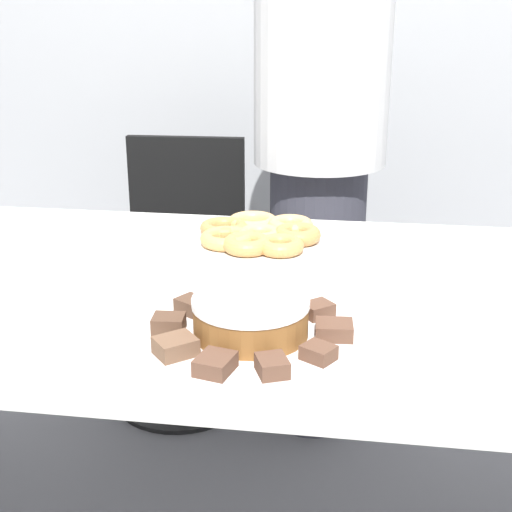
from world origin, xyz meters
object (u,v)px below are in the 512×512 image
Objects in this scene: plate_cake at (251,337)px; office_chair_left at (181,282)px; person_standing at (320,144)px; frosted_cake at (251,316)px; plate_donuts at (260,243)px.

office_chair_left is at bearing 110.15° from plate_cake.
plate_cake is at bearing -92.52° from person_standing.
office_chair_left is at bearing 110.15° from frosted_cake.
plate_donuts is (-0.05, 0.47, 0.00)m from plate_cake.
office_chair_left is 1.25m from plate_cake.
plate_donuts is (-0.10, -0.55, -0.13)m from person_standing.
plate_donuts is at bearing 96.32° from frosted_cake.
plate_cake is (-0.05, -1.03, -0.13)m from person_standing.
person_standing is at bearing 87.48° from frosted_cake.
office_chair_left is (-0.46, 0.09, -0.50)m from person_standing.
person_standing is 0.58m from plate_donuts.
frosted_cake is at bearing -83.68° from plate_donuts.
office_chair_left is 2.48× the size of plate_cake.
plate_cake is at bearing -72.16° from office_chair_left.
frosted_cake is (-0.05, -1.03, -0.09)m from person_standing.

